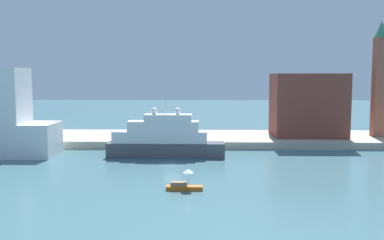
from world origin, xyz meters
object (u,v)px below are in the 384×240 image
(large_yacht, at_px, (164,140))
(harbor_building, at_px, (308,105))
(person_figure, at_px, (152,136))
(mooring_bollard, at_px, (184,139))
(small_motorboat, at_px, (184,184))
(parked_car, at_px, (135,133))
(bell_tower, at_px, (380,75))

(large_yacht, relative_size, harbor_building, 1.40)
(large_yacht, xyz_separation_m, person_figure, (-3.65, 11.90, -0.88))
(harbor_building, relative_size, person_figure, 9.30)
(harbor_building, bearing_deg, person_figure, -169.47)
(mooring_bollard, bearing_deg, small_motorboat, -87.52)
(parked_car, bearing_deg, bell_tower, 0.77)
(small_motorboat, distance_m, mooring_bollard, 33.35)
(large_yacht, relative_size, small_motorboat, 4.47)
(small_motorboat, relative_size, bell_tower, 0.19)
(harbor_building, bearing_deg, bell_tower, -1.97)
(large_yacht, relative_size, bell_tower, 0.86)
(bell_tower, relative_size, mooring_bollard, 31.10)
(person_figure, bearing_deg, small_motorboat, -76.76)
(bell_tower, bearing_deg, parked_car, -179.23)
(small_motorboat, xyz_separation_m, bell_tower, (41.84, 42.02, 14.50))
(large_yacht, distance_m, small_motorboat, 24.81)
(bell_tower, xyz_separation_m, mooring_bollard, (-43.29, -8.73, -13.35))
(person_figure, xyz_separation_m, mooring_bollard, (7.05, -2.82, -0.37))
(small_motorboat, bearing_deg, harbor_building, 58.39)
(parked_car, bearing_deg, mooring_bollard, -34.54)
(large_yacht, xyz_separation_m, small_motorboat, (4.84, -24.21, -2.40))
(small_motorboat, xyz_separation_m, person_figure, (-8.50, 36.11, 1.52))
(bell_tower, relative_size, person_figure, 15.10)
(person_figure, bearing_deg, mooring_bollard, -21.76)
(small_motorboat, xyz_separation_m, harbor_building, (26.19, 42.56, 7.79))
(bell_tower, height_order, person_figure, bell_tower)
(bell_tower, height_order, mooring_bollard, bell_tower)
(large_yacht, height_order, mooring_bollard, large_yacht)
(large_yacht, bearing_deg, mooring_bollard, 69.48)
(harbor_building, xyz_separation_m, person_figure, (-34.69, -6.45, -6.27))
(large_yacht, xyz_separation_m, mooring_bollard, (3.40, 9.08, -1.25))
(mooring_bollard, bearing_deg, parked_car, 145.46)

